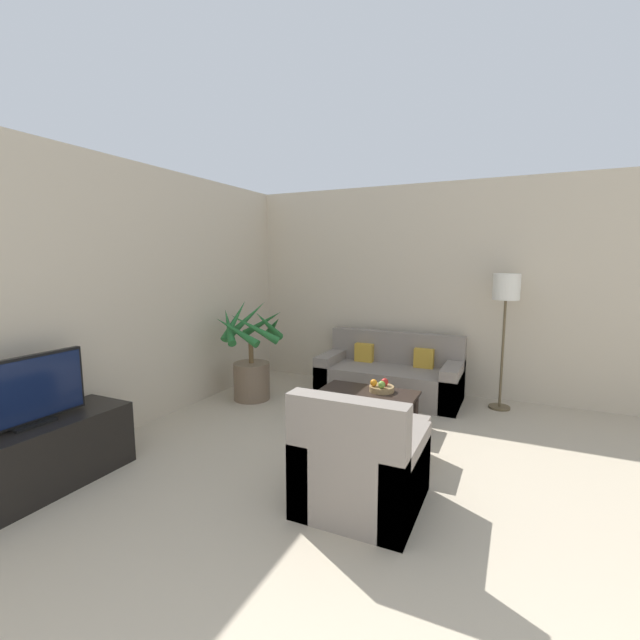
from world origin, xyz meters
TOP-DOWN VIEW (x-y plane):
  - wall_back at (0.00, 6.38)m, footprint 8.13×0.06m
  - wall_left at (-3.29, 3.17)m, footprint 0.06×7.95m
  - tv_console at (-2.95, 2.54)m, footprint 0.51×1.38m
  - television at (-2.95, 2.54)m, footprint 0.18×0.84m
  - potted_palm at (-2.72, 5.05)m, footprint 0.88×0.89m
  - sofa_loveseat at (-1.18, 5.87)m, footprint 1.75×0.78m
  - floor_lamp at (0.11, 6.00)m, footprint 0.29×0.29m
  - coffee_table at (-1.14, 4.90)m, footprint 1.02×0.51m
  - fruit_bowl at (-1.01, 4.96)m, footprint 0.26×0.26m
  - apple_red at (-0.99, 4.99)m, footprint 0.08×0.08m
  - apple_green at (-0.99, 4.88)m, footprint 0.08×0.08m
  - orange_fruit at (-1.09, 4.92)m, footprint 0.07×0.07m
  - armchair at (-0.68, 3.39)m, footprint 0.79×0.81m
  - ottoman at (-0.68, 4.21)m, footprint 0.58×0.45m

SIDE VIEW (x-z plane):
  - ottoman at x=-0.68m, z-range 0.00..0.35m
  - tv_console at x=-2.95m, z-range 0.00..0.52m
  - sofa_loveseat at x=-1.18m, z-range -0.13..0.67m
  - armchair at x=-0.68m, z-range -0.15..0.72m
  - coffee_table at x=-1.14m, z-range 0.13..0.48m
  - fruit_bowl at x=-1.01m, z-range 0.35..0.41m
  - orange_fruit at x=-1.09m, z-range 0.41..0.48m
  - apple_green at x=-0.99m, z-range 0.41..0.49m
  - apple_red at x=-0.99m, z-range 0.41..0.49m
  - potted_palm at x=-2.72m, z-range -0.14..1.11m
  - television at x=-2.95m, z-range 0.52..1.04m
  - floor_lamp at x=0.11m, z-range 0.54..2.12m
  - wall_back at x=0.00m, z-range 0.00..2.70m
  - wall_left at x=-3.29m, z-range 0.00..2.70m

